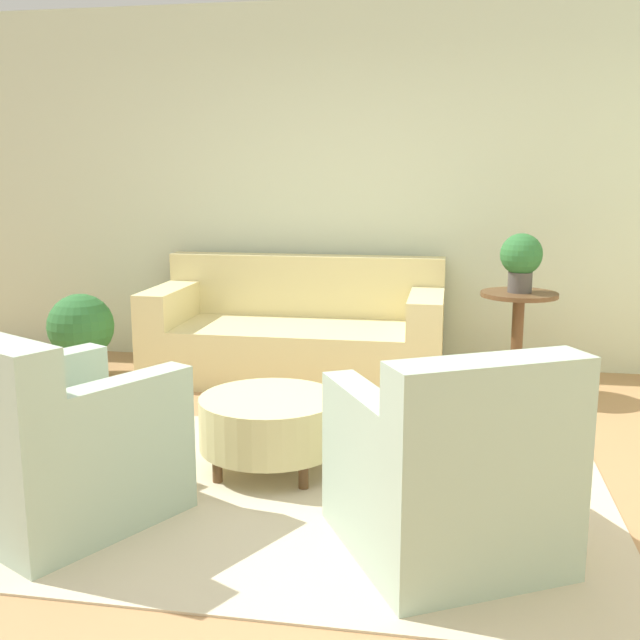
{
  "coord_description": "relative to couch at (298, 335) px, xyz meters",
  "views": [
    {
      "loc": [
        0.82,
        -3.27,
        1.51
      ],
      "look_at": [
        0.15,
        0.55,
        0.75
      ],
      "focal_mm": 42.0,
      "sensor_mm": 36.0,
      "label": 1
    }
  ],
  "objects": [
    {
      "name": "ground_plane",
      "position": [
        0.3,
        -2.11,
        -0.31
      ],
      "size": [
        16.0,
        16.0,
        0.0
      ],
      "primitive_type": "plane",
      "color": "#AD7F51"
    },
    {
      "name": "wall_back",
      "position": [
        0.3,
        0.56,
        1.09
      ],
      "size": [
        9.21,
        0.12,
        2.8
      ],
      "color": "beige",
      "rests_on": "ground_plane"
    },
    {
      "name": "rug",
      "position": [
        0.3,
        -2.11,
        -0.31
      ],
      "size": [
        3.22,
        2.05,
        0.01
      ],
      "color": "beige",
      "rests_on": "ground_plane"
    },
    {
      "name": "couch",
      "position": [
        0.0,
        0.0,
        0.0
      ],
      "size": [
        2.16,
        0.96,
        0.88
      ],
      "color": "beige",
      "rests_on": "ground_plane"
    },
    {
      "name": "armchair_left",
      "position": [
        -0.55,
        -2.55,
        0.03
      ],
      "size": [
        1.06,
        1.09,
        0.87
      ],
      "color": "#9EB29E",
      "rests_on": "rug"
    },
    {
      "name": "armchair_right",
      "position": [
        1.14,
        -2.55,
        0.03
      ],
      "size": [
        1.06,
        1.09,
        0.87
      ],
      "color": "#9EB29E",
      "rests_on": "rug"
    },
    {
      "name": "ottoman_table",
      "position": [
        0.23,
        -1.82,
        -0.05
      ],
      "size": [
        0.72,
        0.72,
        0.38
      ],
      "color": "beige",
      "rests_on": "rug"
    },
    {
      "name": "side_table",
      "position": [
        1.58,
        -0.19,
        0.17
      ],
      "size": [
        0.52,
        0.52,
        0.72
      ],
      "color": "brown",
      "rests_on": "ground_plane"
    },
    {
      "name": "potted_plant_on_side_table",
      "position": [
        1.58,
        -0.19,
        0.63
      ],
      "size": [
        0.28,
        0.28,
        0.4
      ],
      "color": "#4C4742",
      "rests_on": "side_table"
    },
    {
      "name": "potted_plant_floor",
      "position": [
        -1.6,
        -0.28,
        0.03
      ],
      "size": [
        0.49,
        0.49,
        0.63
      ],
      "color": "#4C4742",
      "rests_on": "ground_plane"
    }
  ]
}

